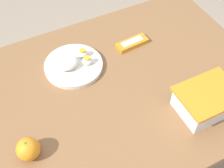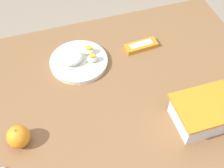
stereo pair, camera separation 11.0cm
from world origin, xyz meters
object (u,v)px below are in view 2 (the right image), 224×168
(orange_fruit, at_px, (18,137))
(candy_bar, at_px, (141,46))
(food_container, at_px, (204,114))
(rice_plate, at_px, (78,60))

(orange_fruit, bearing_deg, candy_bar, -150.89)
(food_container, height_order, orange_fruit, food_container)
(rice_plate, height_order, candy_bar, rice_plate)
(orange_fruit, relative_size, rice_plate, 0.33)
(orange_fruit, bearing_deg, rice_plate, -132.41)
(food_container, distance_m, candy_bar, 0.39)
(candy_bar, bearing_deg, rice_plate, 1.98)
(orange_fruit, distance_m, candy_bar, 0.60)
(orange_fruit, bearing_deg, food_container, 170.50)
(food_container, bearing_deg, candy_bar, -80.06)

